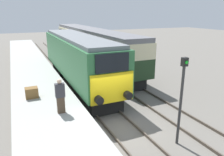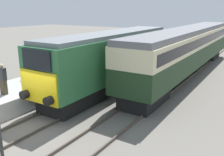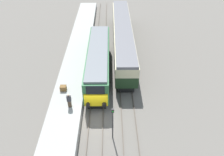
{
  "view_description": "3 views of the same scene",
  "coord_description": "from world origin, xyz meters",
  "px_view_note": "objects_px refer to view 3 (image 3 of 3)",
  "views": [
    {
      "loc": [
        -4.53,
        -9.31,
        5.7
      ],
      "look_at": [
        0.0,
        0.75,
        2.37
      ],
      "focal_mm": 35.0,
      "sensor_mm": 36.0,
      "label": 1
    },
    {
      "loc": [
        9.25,
        -7.21,
        5.53
      ],
      "look_at": [
        1.7,
        4.75,
        1.6
      ],
      "focal_mm": 40.0,
      "sensor_mm": 36.0,
      "label": 2
    },
    {
      "loc": [
        1.53,
        -15.77,
        17.54
      ],
      "look_at": [
        1.7,
        4.75,
        1.6
      ],
      "focal_mm": 35.0,
      "sensor_mm": 36.0,
      "label": 3
    }
  ],
  "objects_px": {
    "signal_post": "(113,122)",
    "luggage_crate": "(63,88)",
    "locomotive": "(98,61)",
    "person_on_platform": "(69,101)",
    "passenger_carriage": "(123,35)"
  },
  "relations": [
    {
      "from": "luggage_crate",
      "to": "locomotive",
      "type": "bearing_deg",
      "value": 46.56
    },
    {
      "from": "signal_post",
      "to": "passenger_carriage",
      "type": "bearing_deg",
      "value": 84.3
    },
    {
      "from": "passenger_carriage",
      "to": "luggage_crate",
      "type": "relative_size",
      "value": 30.88
    },
    {
      "from": "locomotive",
      "to": "person_on_platform",
      "type": "distance_m",
      "value": 7.37
    },
    {
      "from": "passenger_carriage",
      "to": "luggage_crate",
      "type": "distance_m",
      "value": 13.29
    },
    {
      "from": "person_on_platform",
      "to": "passenger_carriage",
      "type": "bearing_deg",
      "value": 65.74
    },
    {
      "from": "locomotive",
      "to": "person_on_platform",
      "type": "bearing_deg",
      "value": -112.17
    },
    {
      "from": "person_on_platform",
      "to": "luggage_crate",
      "type": "xyz_separation_m",
      "value": [
        -1.14,
        2.68,
        -0.56
      ]
    },
    {
      "from": "luggage_crate",
      "to": "person_on_platform",
      "type": "bearing_deg",
      "value": -66.96
    },
    {
      "from": "person_on_platform",
      "to": "luggage_crate",
      "type": "height_order",
      "value": "person_on_platform"
    },
    {
      "from": "locomotive",
      "to": "signal_post",
      "type": "xyz_separation_m",
      "value": [
        1.7,
        -10.12,
        0.13
      ]
    },
    {
      "from": "passenger_carriage",
      "to": "person_on_platform",
      "type": "relative_size",
      "value": 12.52
    },
    {
      "from": "signal_post",
      "to": "luggage_crate",
      "type": "relative_size",
      "value": 5.66
    },
    {
      "from": "locomotive",
      "to": "luggage_crate",
      "type": "relative_size",
      "value": 19.94
    },
    {
      "from": "locomotive",
      "to": "signal_post",
      "type": "relative_size",
      "value": 3.53
    }
  ]
}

